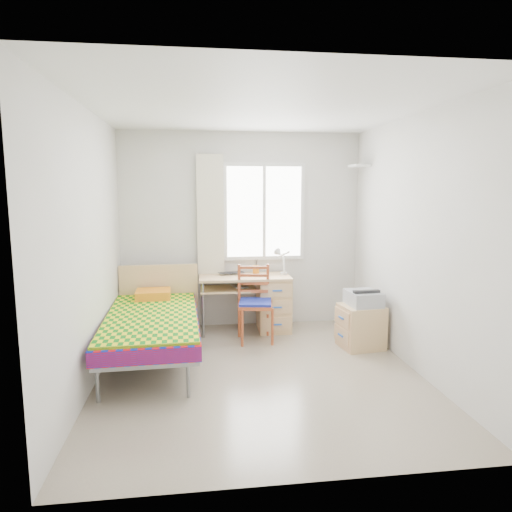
{
  "coord_description": "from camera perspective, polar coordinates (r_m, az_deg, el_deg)",
  "views": [
    {
      "loc": [
        -0.61,
        -4.34,
        1.85
      ],
      "look_at": [
        0.04,
        0.55,
        1.13
      ],
      "focal_mm": 32.0,
      "sensor_mm": 36.0,
      "label": 1
    }
  ],
  "objects": [
    {
      "name": "wall_right",
      "position": [
        4.9,
        19.33,
        1.44
      ],
      "size": [
        0.0,
        3.5,
        3.5
      ],
      "primitive_type": "plane",
      "rotation": [
        1.57,
        0.0,
        -1.57
      ],
      "color": "silver",
      "rests_on": "ground"
    },
    {
      "name": "chair",
      "position": [
        5.62,
        -0.07,
        -5.31
      ],
      "size": [
        0.46,
        0.46,
        0.94
      ],
      "rotation": [
        0.0,
        0.0,
        -0.16
      ],
      "color": "#A54C20",
      "rests_on": "floor"
    },
    {
      "name": "wall_left",
      "position": [
        4.49,
        -20.2,
        0.8
      ],
      "size": [
        0.0,
        3.5,
        3.5
      ],
      "primitive_type": "plane",
      "rotation": [
        1.57,
        0.0,
        1.57
      ],
      "color": "silver",
      "rests_on": "ground"
    },
    {
      "name": "bed",
      "position": [
        5.14,
        -12.78,
        -7.86
      ],
      "size": [
        1.03,
        2.1,
        0.9
      ],
      "rotation": [
        0.0,
        0.0,
        0.03
      ],
      "color": "gray",
      "rests_on": "floor"
    },
    {
      "name": "ceiling",
      "position": [
        4.45,
        0.49,
        18.05
      ],
      "size": [
        3.5,
        3.5,
        0.0
      ],
      "primitive_type": "plane",
      "rotation": [
        3.14,
        0.0,
        0.0
      ],
      "color": "white",
      "rests_on": "wall_back"
    },
    {
      "name": "laptop",
      "position": [
        6.0,
        -2.97,
        -2.25
      ],
      "size": [
        0.38,
        0.29,
        0.03
      ],
      "primitive_type": "imported",
      "rotation": [
        0.0,
        0.0,
        0.22
      ],
      "color": "black",
      "rests_on": "desk"
    },
    {
      "name": "pen_cup",
      "position": [
        6.08,
        -0.01,
        -1.71
      ],
      "size": [
        0.1,
        0.1,
        0.11
      ],
      "primitive_type": "cylinder",
      "rotation": [
        0.0,
        0.0,
        -0.12
      ],
      "color": "orange",
      "rests_on": "desk"
    },
    {
      "name": "wall_back",
      "position": [
        6.15,
        -1.79,
        3.21
      ],
      "size": [
        3.2,
        0.0,
        3.2
      ],
      "primitive_type": "plane",
      "rotation": [
        1.57,
        0.0,
        0.0
      ],
      "color": "silver",
      "rests_on": "ground"
    },
    {
      "name": "curtain",
      "position": [
        6.04,
        -5.71,
        4.5
      ],
      "size": [
        0.35,
        0.05,
        1.7
      ],
      "primitive_type": "cube",
      "color": "beige",
      "rests_on": "wall_back"
    },
    {
      "name": "book",
      "position": [
        5.96,
        -2.87,
        -3.86
      ],
      "size": [
        0.23,
        0.27,
        0.02
      ],
      "primitive_type": "imported",
      "rotation": [
        0.0,
        0.0,
        0.29
      ],
      "color": "gray",
      "rests_on": "desk"
    },
    {
      "name": "desk",
      "position": [
        6.04,
        1.54,
        -5.55
      ],
      "size": [
        1.19,
        0.56,
        0.73
      ],
      "rotation": [
        0.0,
        0.0,
        -0.02
      ],
      "color": "tan",
      "rests_on": "floor"
    },
    {
      "name": "task_lamp",
      "position": [
        5.87,
        3.15,
        -0.31
      ],
      "size": [
        0.21,
        0.31,
        0.37
      ],
      "rotation": [
        0.0,
        0.0,
        0.02
      ],
      "color": "white",
      "rests_on": "desk"
    },
    {
      "name": "cabinet",
      "position": [
        5.55,
        12.96,
        -8.58
      ],
      "size": [
        0.52,
        0.47,
        0.51
      ],
      "rotation": [
        0.0,
        0.0,
        0.13
      ],
      "color": "tan",
      "rests_on": "floor"
    },
    {
      "name": "floor",
      "position": [
        4.76,
        0.45,
        -14.52
      ],
      "size": [
        3.5,
        3.5,
        0.0
      ],
      "primitive_type": "plane",
      "color": "#BCAD93",
      "rests_on": "ground"
    },
    {
      "name": "printer",
      "position": [
        5.48,
        13.27,
        -5.1
      ],
      "size": [
        0.38,
        0.43,
        0.18
      ],
      "rotation": [
        0.0,
        0.0,
        0.07
      ],
      "color": "#A8ABB0",
      "rests_on": "cabinet"
    },
    {
      "name": "floating_shelf",
      "position": [
        6.12,
        12.79,
        10.95
      ],
      "size": [
        0.2,
        0.32,
        0.03
      ],
      "primitive_type": "cube",
      "color": "white",
      "rests_on": "wall_right"
    },
    {
      "name": "window",
      "position": [
        6.15,
        1.02,
        5.54
      ],
      "size": [
        1.1,
        0.04,
        1.3
      ],
      "color": "white",
      "rests_on": "wall_back"
    }
  ]
}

